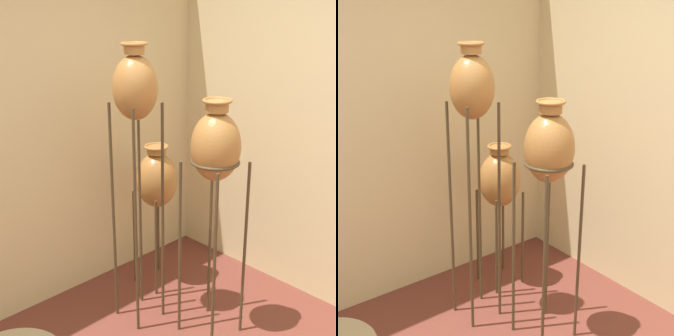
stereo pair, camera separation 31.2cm
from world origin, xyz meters
The scene contains 3 objects.
vase_stand_tall centered at (0.72, 1.21, 1.60)m, with size 0.28×0.28×1.92m.
vase_stand_medium centered at (0.96, 0.75, 1.30)m, with size 0.32×0.32×1.61m.
vase_stand_short centered at (1.11, 1.44, 0.87)m, with size 0.31×0.31×1.15m.
Camera 1 is at (-1.11, -1.01, 2.13)m, focal length 50.00 mm.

